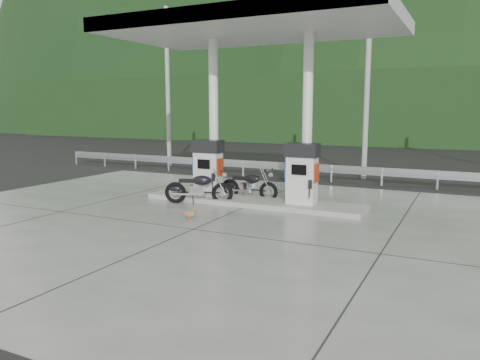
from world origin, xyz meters
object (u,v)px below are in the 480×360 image
at_px(motorcycle_right, 249,186).
at_px(duck, 189,214).
at_px(gas_pump_right, 302,174).
at_px(motorcycle_left, 199,188).
at_px(gas_pump_left, 208,168).

bearing_deg(motorcycle_right, duck, -90.48).
xyz_separation_m(motorcycle_right, duck, (-0.18, -3.36, -0.29)).
bearing_deg(duck, gas_pump_right, 50.40).
xyz_separation_m(motorcycle_left, motorcycle_right, (1.14, 1.29, -0.02)).
bearing_deg(motorcycle_right, gas_pump_right, -14.08).
height_order(gas_pump_right, duck, gas_pump_right).
distance_m(motorcycle_right, duck, 3.38).
height_order(motorcycle_left, motorcycle_right, motorcycle_left).
relative_size(motorcycle_left, motorcycle_right, 1.05).
bearing_deg(motorcycle_left, gas_pump_left, 73.06).
bearing_deg(motorcycle_left, gas_pump_right, -8.81).
height_order(gas_pump_right, motorcycle_left, gas_pump_right).
relative_size(gas_pump_left, motorcycle_right, 0.94).
relative_size(gas_pump_right, motorcycle_left, 0.89).
xyz_separation_m(gas_pump_left, duck, (1.01, -2.76, -0.88)).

